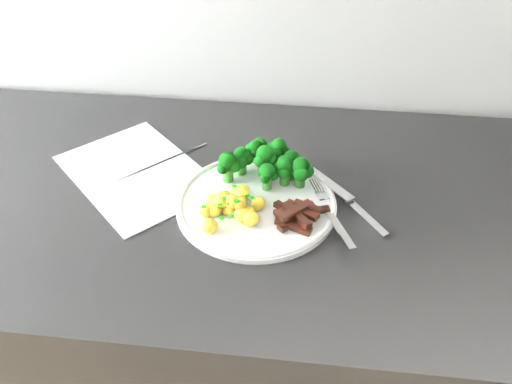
# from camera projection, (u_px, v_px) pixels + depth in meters

# --- Properties ---
(counter) EXTENTS (2.49, 0.62, 0.93)m
(counter) POSITION_uv_depth(u_px,v_px,m) (278.00, 362.00, 1.18)
(counter) COLOR black
(counter) RESTS_ON ground
(recipe_paper) EXTENTS (0.34, 0.34, 0.00)m
(recipe_paper) POSITION_uv_depth(u_px,v_px,m) (137.00, 173.00, 0.95)
(recipe_paper) COLOR white
(recipe_paper) RESTS_ON counter
(plate) EXTENTS (0.26, 0.26, 0.02)m
(plate) POSITION_uv_depth(u_px,v_px,m) (256.00, 203.00, 0.87)
(plate) COLOR white
(plate) RESTS_ON counter
(broccoli) EXTENTS (0.16, 0.12, 0.07)m
(broccoli) POSITION_uv_depth(u_px,v_px,m) (269.00, 161.00, 0.90)
(broccoli) COLOR #27631E
(broccoli) RESTS_ON plate
(potatoes) EXTENTS (0.10, 0.11, 0.04)m
(potatoes) POSITION_uv_depth(u_px,v_px,m) (231.00, 205.00, 0.84)
(potatoes) COLOR yellow
(potatoes) RESTS_ON plate
(beef_strips) EXTENTS (0.09, 0.07, 0.03)m
(beef_strips) POSITION_uv_depth(u_px,v_px,m) (297.00, 214.00, 0.83)
(beef_strips) COLOR black
(beef_strips) RESTS_ON plate
(fork) EXTENTS (0.08, 0.17, 0.02)m
(fork) POSITION_uv_depth(u_px,v_px,m) (332.00, 215.00, 0.83)
(fork) COLOR silver
(fork) RESTS_ON plate
(knife) EXTENTS (0.13, 0.16, 0.02)m
(knife) POSITION_uv_depth(u_px,v_px,m) (355.00, 208.00, 0.86)
(knife) COLOR silver
(knife) RESTS_ON plate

